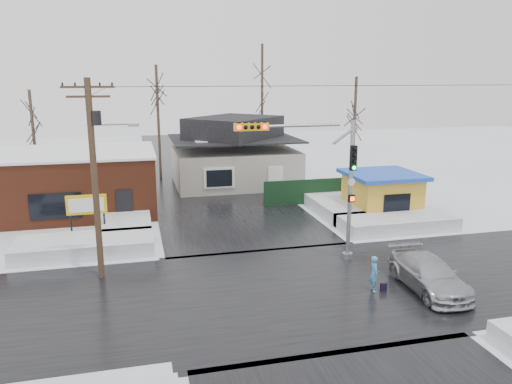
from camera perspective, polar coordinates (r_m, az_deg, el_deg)
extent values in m
plane|color=white|center=(22.05, 3.92, -11.15)|extent=(120.00, 120.00, 0.00)
cube|color=black|center=(22.05, 3.92, -11.13)|extent=(10.00, 120.00, 0.02)
cube|color=black|center=(22.05, 3.92, -11.13)|extent=(120.00, 10.00, 0.02)
cube|color=white|center=(27.65, -18.96, -5.85)|extent=(7.00, 3.00, 0.80)
cube|color=white|center=(31.45, 15.78, -3.35)|extent=(7.00, 3.00, 0.80)
cube|color=white|center=(32.30, -14.71, -2.85)|extent=(3.00, 8.00, 0.80)
cube|color=white|center=(34.90, 8.90, -1.38)|extent=(3.00, 8.00, 0.80)
cylinder|color=gray|center=(24.99, 10.71, 0.06)|extent=(0.20, 0.20, 7.00)
cylinder|color=gray|center=(25.95, 10.39, -7.17)|extent=(0.50, 0.50, 0.30)
cylinder|color=gray|center=(23.37, 4.28, 7.56)|extent=(4.60, 0.14, 0.14)
cube|color=gold|center=(22.83, -0.53, 7.46)|extent=(1.60, 0.28, 0.35)
sphere|color=#FF0C0C|center=(22.55, -1.93, 7.38)|extent=(0.20, 0.20, 0.20)
sphere|color=#FF0C0C|center=(22.83, 1.04, 7.46)|extent=(0.20, 0.20, 0.20)
cube|color=black|center=(24.49, 11.07, 3.83)|extent=(0.30, 0.22, 1.20)
sphere|color=#0CE533|center=(24.44, 11.16, 2.74)|extent=(0.18, 0.18, 0.18)
cube|color=black|center=(24.89, 10.87, -0.72)|extent=(0.30, 0.20, 0.35)
cylinder|color=#382619|center=(23.13, -17.95, 1.12)|extent=(0.28, 0.28, 9.00)
cube|color=#382619|center=(22.68, -18.69, 11.30)|extent=(2.20, 0.10, 0.10)
cube|color=#382619|center=(22.69, -18.61, 10.30)|extent=(1.80, 0.10, 0.10)
cylinder|color=black|center=(22.73, -17.81, 8.08)|extent=(0.44, 0.44, 0.60)
cylinder|color=gray|center=(22.72, -16.11, 7.43)|extent=(1.80, 0.08, 0.08)
cube|color=gray|center=(22.71, -13.82, 7.43)|extent=(0.50, 0.22, 0.12)
cube|color=brown|center=(36.13, -21.16, 0.98)|extent=(12.00, 8.00, 4.00)
cube|color=white|center=(35.78, -21.43, 4.19)|extent=(12.20, 8.20, 0.15)
cube|color=black|center=(32.37, -21.91, -1.51)|extent=(3.00, 0.08, 1.60)
cube|color=black|center=(32.10, -14.79, -1.66)|extent=(1.00, 0.08, 2.20)
cylinder|color=black|center=(29.97, -20.36, -3.50)|extent=(0.10, 0.10, 1.80)
cylinder|color=black|center=(29.81, -16.92, -3.33)|extent=(0.10, 0.10, 1.80)
cube|color=gold|center=(29.60, -18.80, -1.37)|extent=(2.20, 0.18, 1.10)
cube|color=white|center=(29.49, -18.82, -1.42)|extent=(1.90, 0.02, 0.80)
cube|color=#A6A196|center=(42.60, -2.50, 2.92)|extent=(10.00, 8.00, 3.00)
cube|color=black|center=(42.24, -2.53, 6.12)|extent=(10.40, 8.40, 0.12)
pyramid|color=black|center=(42.14, -2.55, 7.42)|extent=(9.00, 7.00, 1.80)
cube|color=brown|center=(43.83, 1.33, 7.70)|extent=(0.70, 0.70, 1.40)
cube|color=white|center=(38.35, -4.23, 1.59)|extent=(2.40, 0.12, 1.60)
cube|color=gold|center=(33.99, 14.14, -0.45)|extent=(4.00, 4.00, 2.60)
cube|color=blue|center=(33.69, 14.28, 1.94)|extent=(4.60, 4.60, 0.25)
cube|color=black|center=(32.27, 15.81, -1.28)|extent=(1.80, 0.06, 1.20)
cube|color=black|center=(36.40, 6.99, 0.10)|extent=(8.00, 0.12, 1.80)
cylinder|color=#332821|center=(45.35, -11.09, 7.77)|extent=(0.24, 0.24, 10.00)
cylinder|color=#332821|center=(48.77, 0.70, 9.56)|extent=(0.24, 0.24, 12.00)
cylinder|color=#332821|center=(43.40, 11.15, 6.87)|extent=(0.24, 0.24, 9.00)
cylinder|color=#332821|center=(44.09, -24.02, 5.43)|extent=(0.24, 0.24, 8.00)
imported|color=#478EC7|center=(22.20, 13.36, -9.11)|extent=(0.46, 0.63, 1.58)
imported|color=#ADAFB5|center=(23.02, 19.15, -8.92)|extent=(2.19, 4.92, 1.40)
cube|color=black|center=(22.52, 14.36, -10.53)|extent=(0.28, 0.12, 0.35)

